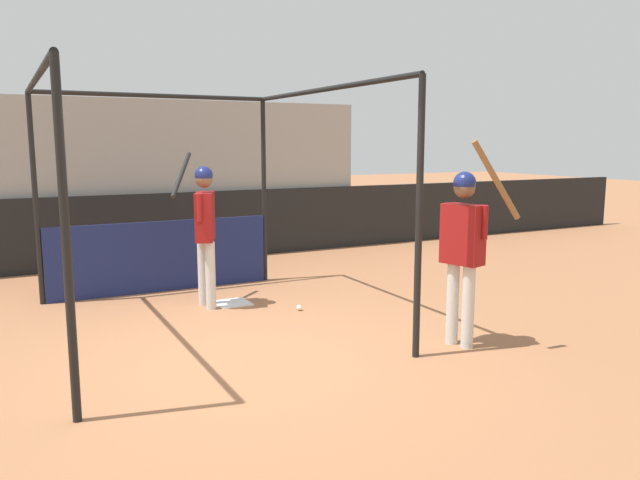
% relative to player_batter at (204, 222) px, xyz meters
% --- Properties ---
extents(ground_plane, '(60.00, 60.00, 0.00)m').
position_rel_player_batter_xyz_m(ground_plane, '(-0.20, -2.18, -1.13)').
color(ground_plane, '#9E6642').
extents(outfield_wall, '(24.00, 0.12, 1.25)m').
position_rel_player_batter_xyz_m(outfield_wall, '(-0.20, 3.32, -0.51)').
color(outfield_wall, black).
rests_on(outfield_wall, ground).
extents(bleacher_section, '(8.70, 3.20, 2.93)m').
position_rel_player_batter_xyz_m(bleacher_section, '(-0.20, 4.98, 0.33)').
color(bleacher_section, '#9E9E99').
rests_on(bleacher_section, ground).
extents(batting_cage, '(3.30, 4.08, 2.83)m').
position_rel_player_batter_xyz_m(batting_cage, '(-0.31, 0.25, 0.14)').
color(batting_cage, black).
rests_on(batting_cage, ground).
extents(home_plate, '(0.44, 0.44, 0.02)m').
position_rel_player_batter_xyz_m(home_plate, '(0.36, -0.01, -1.13)').
color(home_plate, white).
rests_on(home_plate, ground).
extents(player_batter, '(0.62, 0.99, 2.02)m').
position_rel_player_batter_xyz_m(player_batter, '(0.00, 0.00, 0.00)').
color(player_batter, silver).
rests_on(player_batter, ground).
extents(player_waiting, '(0.59, 0.71, 2.18)m').
position_rel_player_batter_xyz_m(player_waiting, '(1.93, -2.80, 0.00)').
color(player_waiting, silver).
rests_on(player_waiting, ground).
extents(baseball, '(0.07, 0.07, 0.07)m').
position_rel_player_batter_xyz_m(baseball, '(1.00, -0.74, -1.10)').
color(baseball, white).
rests_on(baseball, ground).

